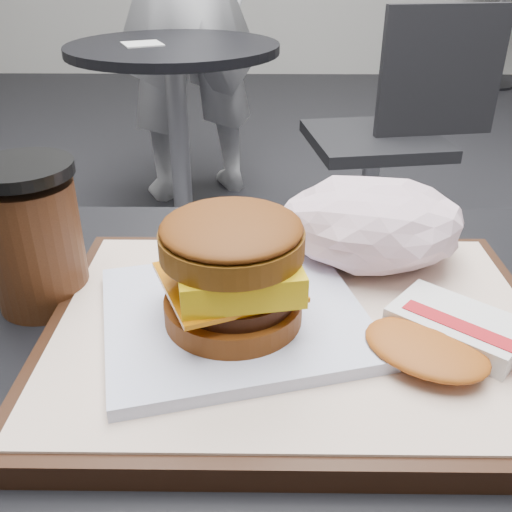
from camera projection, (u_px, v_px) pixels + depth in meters
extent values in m
cube|color=black|center=(337.00, 404.00, 0.41)|extent=(0.80, 0.60, 0.04)
cube|color=black|center=(297.00, 331.00, 0.44)|extent=(0.38, 0.28, 0.02)
cube|color=beige|center=(297.00, 320.00, 0.43)|extent=(0.36, 0.26, 0.00)
cube|color=white|center=(234.00, 315.00, 0.43)|extent=(0.23, 0.21, 0.01)
cylinder|color=brown|center=(233.00, 308.00, 0.41)|extent=(0.12, 0.12, 0.02)
cylinder|color=black|center=(236.00, 292.00, 0.41)|extent=(0.10, 0.10, 0.01)
cube|color=#CA6A06|center=(227.00, 281.00, 0.41)|extent=(0.12, 0.12, 0.00)
cube|color=yellow|center=(236.00, 269.00, 0.40)|extent=(0.10, 0.10, 0.02)
cylinder|color=brown|center=(232.00, 243.00, 0.39)|extent=(0.12, 0.12, 0.02)
ellipsoid|color=brown|center=(231.00, 227.00, 0.38)|extent=(0.12, 0.12, 0.02)
cube|color=silver|center=(457.00, 326.00, 0.41)|extent=(0.10, 0.10, 0.02)
cube|color=#AF171F|center=(465.00, 327.00, 0.39)|extent=(0.08, 0.07, 0.00)
ellipsoid|color=#B15C1C|center=(426.00, 348.00, 0.38)|extent=(0.11, 0.10, 0.01)
cylinder|color=#3D1E0E|center=(36.00, 246.00, 0.47)|extent=(0.08, 0.08, 0.11)
cylinder|color=black|center=(20.00, 170.00, 0.43)|extent=(0.08, 0.08, 0.01)
cylinder|color=black|center=(186.00, 244.00, 2.22)|extent=(0.44, 0.44, 0.02)
cylinder|color=#A5A5AA|center=(180.00, 155.00, 2.04)|extent=(0.07, 0.07, 0.70)
cylinder|color=black|center=(173.00, 48.00, 1.87)|extent=(0.70, 0.70, 0.03)
cube|color=silver|center=(142.00, 44.00, 1.84)|extent=(0.16, 0.16, 0.00)
cylinder|color=#A7A7AC|center=(367.00, 206.00, 2.02)|extent=(0.06, 0.06, 0.44)
cube|color=black|center=(374.00, 140.00, 1.91)|extent=(0.48, 0.48, 0.04)
cube|color=black|center=(441.00, 72.00, 1.80)|extent=(0.40, 0.09, 0.40)
cylinder|color=black|center=(488.00, 84.00, 4.69)|extent=(0.40, 0.40, 0.02)
cylinder|color=#A5A5AA|center=(497.00, 38.00, 4.51)|extent=(0.06, 0.06, 0.70)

